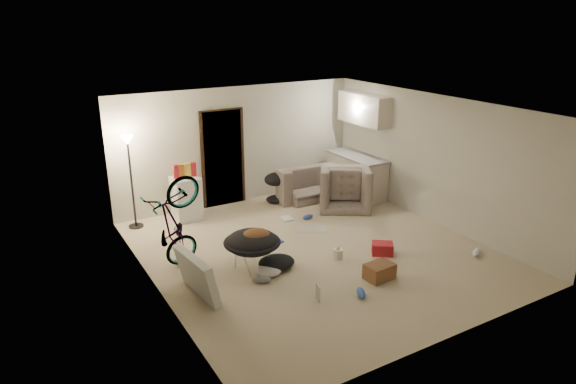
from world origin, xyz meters
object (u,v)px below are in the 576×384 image
armchair (344,190)px  bicycle (175,246)px  kitchen_counter (356,176)px  drink_case_b (382,249)px  floor_lamp (129,162)px  juicer (338,253)px  saucer_chair (252,247)px  mini_fridge (186,198)px  drink_case_a (379,271)px  tv_box (197,275)px  sofa (313,183)px

armchair → bicycle: bearing=46.5°
kitchen_counter → drink_case_b: (-1.49, -2.69, -0.34)m
floor_lamp → juicer: 4.20m
kitchen_counter → bicycle: size_ratio=0.93×
saucer_chair → kitchen_counter: bearing=29.3°
bicycle → floor_lamp: bearing=-5.8°
floor_lamp → saucer_chair: size_ratio=1.97×
armchair → mini_fridge: mini_fridge is taller
armchair → drink_case_a: bearing=95.7°
armchair → tv_box: armchair is taller
tv_box → juicer: tv_box is taller
bicycle → juicer: bicycle is taller
armchair → tv_box: 4.55m
floor_lamp → kitchen_counter: 4.95m
floor_lamp → armchair: 4.42m
floor_lamp → drink_case_b: bearing=-45.0°
sofa → drink_case_a: (-1.24, -3.79, -0.16)m
mini_fridge → saucer_chair: bearing=-86.0°
floor_lamp → juicer: floor_lamp is taller
tv_box → drink_case_b: tv_box is taller
kitchen_counter → saucer_chair: kitchen_counter is taller
floor_lamp → drink_case_b: (3.34, -3.34, -1.21)m
kitchen_counter → juicer: size_ratio=6.23×
sofa → mini_fridge: bearing=-0.3°
sofa → mini_fridge: (-2.95, 0.10, 0.15)m
armchair → tv_box: (-4.09, -2.00, -0.01)m
bicycle → drink_case_b: 3.48m
saucer_chair → juicer: saucer_chair is taller
kitchen_counter → bicycle: bearing=-163.0°
floor_lamp → juicer: size_ratio=7.51×
bicycle → sofa: bearing=-72.3°
bicycle → kitchen_counter: bearing=-81.5°
saucer_chair → drink_case_b: (2.17, -0.64, -0.28)m
bicycle → juicer: 2.69m
floor_lamp → tv_box: 3.20m
floor_lamp → mini_fridge: 1.34m
sofa → mini_fridge: mini_fridge is taller
kitchen_counter → mini_fridge: (-3.82, 0.55, -0.00)m
sofa → mini_fridge: size_ratio=2.23×
bicycle → saucer_chair: 1.23m
armchair → mini_fridge: bearing=15.5°
sofa → drink_case_b: sofa is taller
drink_case_a → drink_case_b: drink_case_a is taller
saucer_chair → juicer: size_ratio=3.81×
saucer_chair → drink_case_a: bearing=-39.8°
drink_case_b → drink_case_a: bearing=-97.5°
juicer → armchair: bearing=51.8°
mini_fridge → sofa: bearing=-1.5°
sofa → saucer_chair: size_ratio=2.12×
mini_fridge → drink_case_a: (1.72, -3.89, -0.31)m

